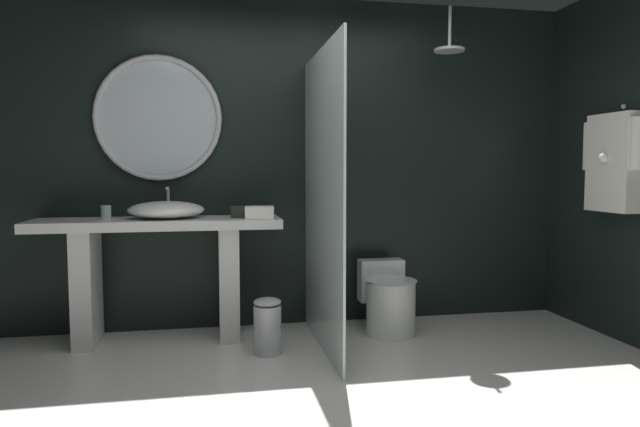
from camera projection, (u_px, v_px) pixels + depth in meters
name	position (u px, v px, depth m)	size (l,w,h in m)	color
ground_plane	(341.00, 422.00, 2.81)	(5.76, 5.76, 0.00)	silver
back_wall_panel	(289.00, 163.00, 4.57)	(4.80, 0.10, 2.60)	black
vanity_counter	(159.00, 262.00, 4.12)	(1.76, 0.50, 0.89)	silver
vessel_sink	(166.00, 210.00, 4.11)	(0.54, 0.44, 0.23)	white
tumbler_cup	(106.00, 212.00, 4.07)	(0.07, 0.07, 0.10)	silver
tissue_box	(243.00, 212.00, 4.18)	(0.18, 0.11, 0.08)	#282D28
round_wall_mirror	(158.00, 118.00, 4.27)	(0.94, 0.04, 0.94)	#B7B7BC
shower_glass_panel	(322.00, 200.00, 3.92)	(0.02, 1.33, 2.07)	silver
rain_shower_head	(449.00, 47.00, 4.36)	(0.23, 0.23, 0.34)	#B7B7BC
hanging_bathrobe	(613.00, 159.00, 4.05)	(0.20, 0.59, 0.77)	#B7B7BC
toilet	(388.00, 300.00, 4.33)	(0.39, 0.55, 0.54)	white
waste_bin	(267.00, 326.00, 3.84)	(0.19, 0.19, 0.39)	#B7B7BC
folded_hand_towel	(259.00, 213.00, 4.08)	(0.20, 0.17, 0.09)	silver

